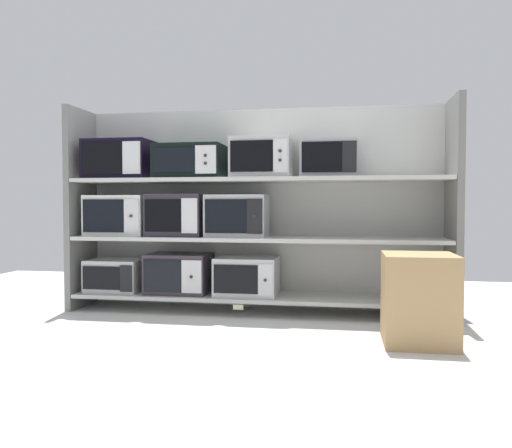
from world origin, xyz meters
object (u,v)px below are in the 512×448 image
microwave_0 (116,275)px  microwave_9 (329,159)px  microwave_6 (120,160)px  microwave_1 (179,273)px  microwave_4 (178,215)px  shipping_carton (419,299)px  microwave_5 (237,216)px  microwave_8 (262,158)px  microwave_3 (119,215)px  microwave_2 (247,276)px  microwave_7 (191,162)px

microwave_0 → microwave_9: microwave_9 is taller
microwave_6 → microwave_1: bearing=-0.0°
microwave_6 → microwave_9: size_ratio=1.23×
microwave_4 → microwave_0: bearing=180.0°
microwave_6 → shipping_carton: 2.55m
microwave_5 → microwave_1: bearing=-180.0°
microwave_0 → microwave_8: 1.53m
microwave_3 → microwave_1: bearing=0.0°
shipping_carton → microwave_8: bearing=146.2°
microwave_2 → shipping_carton: size_ratio=0.87×
microwave_4 → microwave_6: (-0.49, -0.00, 0.45)m
microwave_6 → microwave_5: bearing=0.0°
microwave_1 → microwave_8: size_ratio=1.08×
microwave_1 → microwave_9: microwave_9 is taller
microwave_6 → microwave_9: bearing=0.0°
microwave_1 → microwave_0: bearing=180.0°
microwave_1 → microwave_3: bearing=-180.0°
microwave_2 → microwave_0: bearing=180.0°
microwave_8 → microwave_9: size_ratio=1.08×
microwave_3 → microwave_8: bearing=0.0°
microwave_5 → microwave_9: 0.83m
microwave_1 → microwave_4: 0.47m
microwave_5 → microwave_9: (0.71, -0.00, 0.44)m
microwave_4 → microwave_8: 0.81m
microwave_0 → microwave_9: size_ratio=1.04×
microwave_8 → microwave_1: bearing=-180.0°
microwave_2 → microwave_7: 1.01m
microwave_6 → microwave_8: bearing=0.0°
microwave_5 → microwave_3: bearing=-180.0°
microwave_5 → shipping_carton: microwave_5 is taller
microwave_2 → microwave_3: 1.17m
microwave_3 → microwave_5: 0.99m
microwave_4 → microwave_2: bearing=0.0°
microwave_3 → shipping_carton: bearing=-17.8°
microwave_1 → microwave_8: (0.68, 0.00, 0.91)m
microwave_7 → microwave_9: bearing=-0.0°
microwave_7 → microwave_9: size_ratio=1.26×
microwave_4 → microwave_8: microwave_8 is taller
microwave_0 → microwave_8: bearing=-0.0°
microwave_7 → microwave_0: bearing=180.0°
microwave_1 → microwave_3: size_ratio=1.00×
microwave_9 → microwave_2: bearing=180.0°
microwave_0 → microwave_6: 0.94m
microwave_0 → shipping_carton: size_ratio=0.80×
microwave_0 → shipping_carton: bearing=-17.6°
microwave_0 → microwave_3: microwave_3 is taller
microwave_0 → shipping_carton: (2.29, -0.73, 0.01)m
microwave_2 → microwave_9: (0.63, -0.00, 0.91)m
microwave_8 → microwave_4: bearing=180.0°
microwave_1 → microwave_7: (0.11, 0.00, 0.89)m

